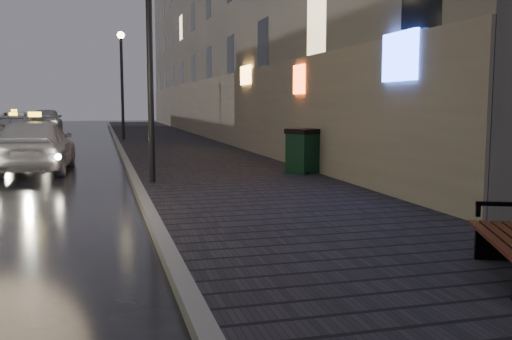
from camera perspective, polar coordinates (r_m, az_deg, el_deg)
The scene contains 11 objects.
ground at distance 7.38m, azimuth -20.63°, elevation -8.98°, with size 120.00×120.00×0.00m, color black.
sidewalk at distance 28.33m, azimuth -8.87°, elevation 2.82°, with size 4.60×58.00×0.15m, color black.
curb at distance 28.16m, azimuth -13.73°, elevation 2.69°, with size 0.20×58.00×0.15m, color slate.
building_near at distance 33.03m, azimuth -4.18°, elevation 14.60°, with size 1.80×50.00×13.00m, color #605B54.
lamp_near at distance 13.23m, azimuth -10.62°, elevation 13.30°, with size 0.36×0.36×5.28m.
lamp_far at distance 29.15m, azimuth -13.28°, elevation 9.55°, with size 0.36×0.36×5.28m.
trash_bin at distance 14.76m, azimuth 4.86°, elevation 1.96°, with size 0.99×0.99×1.14m.
taxi_near at distance 17.32m, azimuth -21.13°, elevation 2.39°, with size 1.84×4.58×1.56m, color silver.
taxi_mid at distance 28.37m, azimuth -23.04°, elevation 3.64°, with size 1.96×4.81×1.40m, color silver.
taxi_far at distance 39.49m, azimuth -22.99°, elevation 4.37°, with size 2.37×5.15×1.43m, color silver.
car_far at distance 41.94m, azimuth -20.20°, elevation 4.73°, with size 1.93×4.79×1.63m, color #A6A7AE.
Camera 1 is at (0.72, -7.09, 1.94)m, focal length 40.00 mm.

